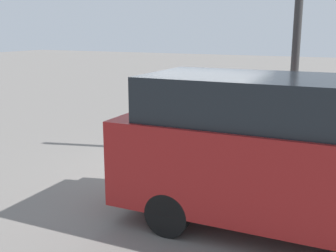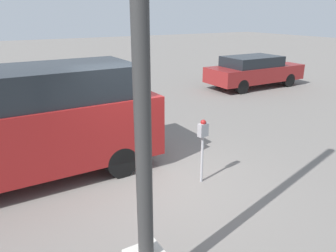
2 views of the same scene
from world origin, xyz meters
The scene contains 4 objects.
ground_plane centered at (0.00, 0.00, 0.00)m, with size 80.00×80.00×0.00m, color slate.
parking_meter_near centered at (-0.78, 0.51, 0.97)m, with size 0.21×0.14×1.32m.
lamp_post centered at (1.41, 2.43, 2.15)m, with size 0.44×0.44×6.04m.
parked_van centered at (2.09, -1.39, 1.21)m, with size 5.18×2.05×2.26m.
Camera 1 is at (2.95, -7.31, 2.90)m, focal length 45.00 mm.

